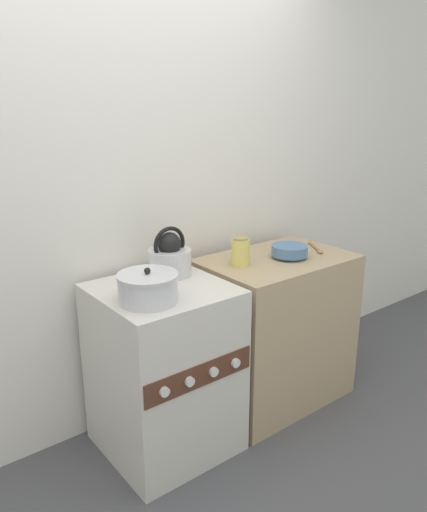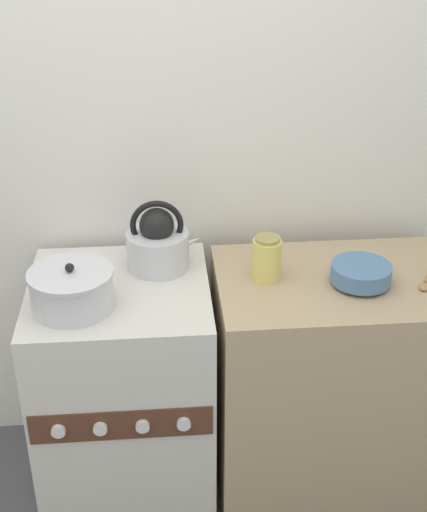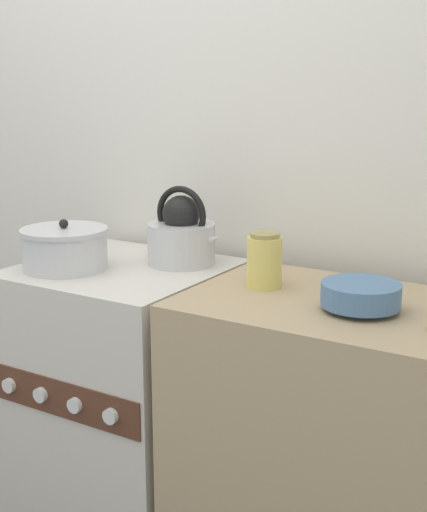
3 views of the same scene
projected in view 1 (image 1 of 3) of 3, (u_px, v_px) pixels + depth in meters
ground_plane at (201, 474)px, 2.34m from camera, size 12.00×12.00×0.00m
wall_back at (119, 191)px, 2.46m from camera, size 7.00×0.06×2.50m
stove at (164, 369)px, 2.43m from camera, size 0.59×0.61×0.85m
counter at (275, 329)px, 2.85m from camera, size 0.83×0.55×0.86m
kettle at (170, 257)px, 2.46m from camera, size 0.26×0.21×0.25m
cooking_pot at (148, 288)px, 2.13m from camera, size 0.26×0.26×0.15m
enamel_bowl at (290, 251)px, 2.72m from camera, size 0.20×0.20×0.07m
storage_jar at (240, 252)px, 2.58m from camera, size 0.10×0.10×0.15m
wooden_spoon at (316, 248)px, 2.87m from camera, size 0.14×0.20×0.02m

